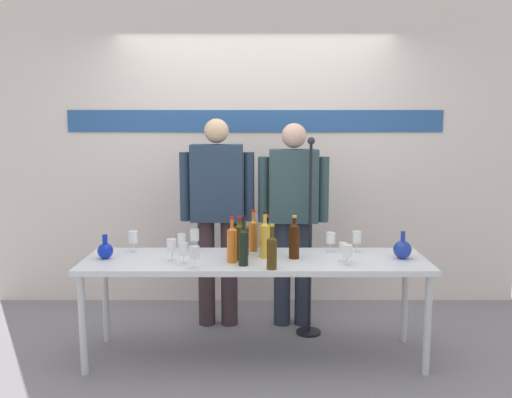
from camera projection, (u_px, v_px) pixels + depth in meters
ground_plane at (256, 356)px, 4.08m from camera, size 10.00×10.00×0.00m
back_wall at (256, 144)px, 5.18m from camera, size 4.93×0.11×3.00m
display_table at (256, 266)px, 3.99m from camera, size 2.46×0.68×0.74m
decanter_blue_left at (106, 250)px, 3.97m from camera, size 0.11×0.11×0.18m
decanter_blue_right at (403, 249)px, 3.97m from camera, size 0.13×0.13×0.20m
presenter_left at (218, 208)px, 4.59m from camera, size 0.62×0.22×1.74m
presenter_right at (294, 212)px, 4.59m from camera, size 0.58×0.22×1.70m
wine_bottle_0 at (268, 237)px, 4.10m from camera, size 0.08×0.08×0.29m
wine_bottle_1 at (241, 240)px, 3.93m from camera, size 0.07×0.07×0.31m
wine_bottle_2 at (233, 243)px, 3.85m from camera, size 0.07×0.07×0.32m
wine_bottle_3 at (254, 234)px, 4.19m from camera, size 0.07×0.07×0.32m
wine_bottle_4 at (273, 250)px, 3.68m from camera, size 0.07×0.07×0.30m
wine_bottle_5 at (244, 246)px, 3.77m from camera, size 0.07×0.07×0.33m
wine_bottle_6 at (295, 239)px, 3.96m from camera, size 0.08×0.08×0.31m
wine_bottle_7 at (245, 239)px, 4.06m from camera, size 0.07×0.07×0.29m
wine_bottle_8 at (266, 238)px, 3.99m from camera, size 0.07×0.07×0.34m
wine_glass_left_0 at (184, 249)px, 3.81m from camera, size 0.07×0.07×0.15m
wine_glass_left_1 at (195, 235)px, 4.23m from camera, size 0.07×0.07×0.16m
wine_glass_left_2 at (195, 253)px, 3.71m from camera, size 0.07×0.07×0.15m
wine_glass_left_3 at (172, 245)px, 3.90m from camera, size 0.07×0.07×0.16m
wine_glass_left_4 at (182, 240)px, 4.13m from camera, size 0.06×0.06×0.15m
wine_glass_left_5 at (134, 237)px, 4.16m from camera, size 0.07×0.07×0.16m
wine_glass_right_0 at (344, 248)px, 3.88m from camera, size 0.06×0.06×0.14m
wine_glass_right_1 at (348, 251)px, 3.79m from camera, size 0.07×0.07×0.14m
wine_glass_right_2 at (358, 237)px, 4.16m from camera, size 0.06×0.06×0.16m
wine_glass_right_3 at (331, 238)px, 4.15m from camera, size 0.07×0.07×0.15m
microphone_stand at (310, 269)px, 4.45m from camera, size 0.20×0.20×1.59m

